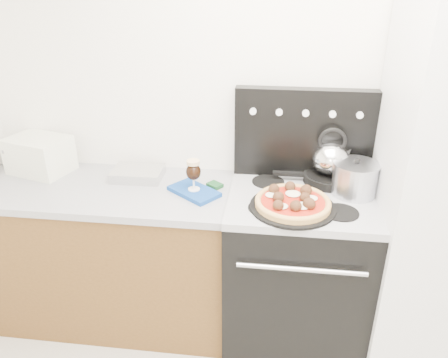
% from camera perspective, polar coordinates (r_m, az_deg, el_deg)
% --- Properties ---
extents(room_shell, '(3.52, 3.01, 2.52)m').
position_cam_1_polar(room_shell, '(1.38, 9.13, -6.92)').
color(room_shell, beige).
rests_on(room_shell, ground).
extents(base_cabinet, '(1.45, 0.60, 0.86)m').
position_cam_1_polar(base_cabinet, '(2.76, -14.65, -9.67)').
color(base_cabinet, brown).
rests_on(base_cabinet, ground).
extents(countertop, '(1.48, 0.63, 0.04)m').
position_cam_1_polar(countertop, '(2.53, -15.76, -1.29)').
color(countertop, '#9B9BA2').
rests_on(countertop, base_cabinet).
extents(stove_body, '(0.76, 0.65, 0.88)m').
position_cam_1_polar(stove_body, '(2.57, 9.29, -11.77)').
color(stove_body, black).
rests_on(stove_body, ground).
extents(cooktop, '(0.76, 0.65, 0.04)m').
position_cam_1_polar(cooktop, '(2.32, 10.08, -2.69)').
color(cooktop, '#ADADB2').
rests_on(cooktop, stove_body).
extents(backguard, '(0.76, 0.08, 0.50)m').
position_cam_1_polar(backguard, '(2.46, 10.33, 5.88)').
color(backguard, black).
rests_on(backguard, cooktop).
extents(fridge, '(0.64, 0.68, 1.90)m').
position_cam_1_polar(fridge, '(2.43, 26.93, -2.64)').
color(fridge, silver).
rests_on(fridge, ground).
extents(toaster_oven, '(0.39, 0.33, 0.21)m').
position_cam_1_polar(toaster_oven, '(2.79, -22.92, 2.93)').
color(toaster_oven, silver).
rests_on(toaster_oven, countertop).
extents(foil_sheet, '(0.29, 0.21, 0.06)m').
position_cam_1_polar(foil_sheet, '(2.56, -11.18, 0.70)').
color(foil_sheet, white).
rests_on(foil_sheet, countertop).
extents(oven_mitt, '(0.31, 0.29, 0.02)m').
position_cam_1_polar(oven_mitt, '(2.35, -3.93, -1.63)').
color(oven_mitt, navy).
rests_on(oven_mitt, countertop).
extents(beer_glass, '(0.10, 0.10, 0.17)m').
position_cam_1_polar(beer_glass, '(2.31, -4.00, 0.53)').
color(beer_glass, black).
rests_on(beer_glass, oven_mitt).
extents(pizza_pan, '(0.45, 0.45, 0.01)m').
position_cam_1_polar(pizza_pan, '(2.19, 8.93, -3.61)').
color(pizza_pan, black).
rests_on(pizza_pan, cooktop).
extents(pizza, '(0.43, 0.43, 0.05)m').
position_cam_1_polar(pizza, '(2.17, 8.99, -2.85)').
color(pizza, '#D9B651').
rests_on(pizza, pizza_pan).
extents(skillet, '(0.28, 0.28, 0.05)m').
position_cam_1_polar(skillet, '(2.48, 13.43, 0.10)').
color(skillet, black).
rests_on(skillet, cooktop).
extents(tea_kettle, '(0.21, 0.21, 0.22)m').
position_cam_1_polar(tea_kettle, '(2.43, 13.76, 3.00)').
color(tea_kettle, silver).
rests_on(tea_kettle, skillet).
extents(stock_pot, '(0.27, 0.27, 0.17)m').
position_cam_1_polar(stock_pot, '(2.36, 16.69, -0.08)').
color(stock_pot, silver).
rests_on(stock_pot, cooktop).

